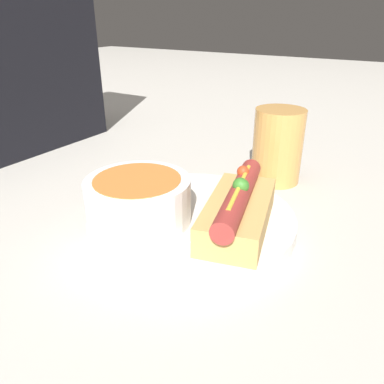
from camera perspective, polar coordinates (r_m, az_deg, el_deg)
The scene contains 6 objects.
ground_plane at distance 0.48m, azimuth 0.00°, elevation -5.21°, with size 4.00×4.00×0.00m, color #BCB7AD.
dinner_plate at distance 0.47m, azimuth 0.00°, elevation -4.24°, with size 0.26×0.26×0.02m.
hot_dog at distance 0.43m, azimuth 6.89°, elevation -2.74°, with size 0.17×0.10×0.06m.
soup_bowl at distance 0.44m, azimuth -8.17°, elevation -1.01°, with size 0.12×0.12×0.05m.
spoon at distance 0.44m, azimuth -7.84°, elevation -4.82°, with size 0.04×0.16×0.01m.
drinking_glass at distance 0.60m, azimuth 12.91°, elevation 6.85°, with size 0.08×0.08×0.12m.
Camera 1 is at (-0.35, -0.22, 0.25)m, focal length 35.00 mm.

